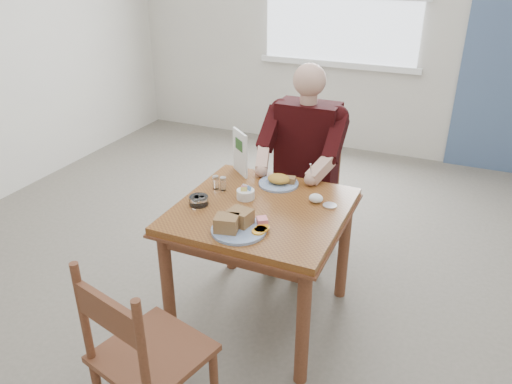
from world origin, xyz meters
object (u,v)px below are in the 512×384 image
at_px(table, 261,224).
at_px(diner, 304,153).
at_px(chair_far, 306,192).
at_px(chair_near, 144,357).
at_px(far_plate, 280,181).
at_px(near_plate, 237,224).

xyz_separation_m(table, diner, (0.00, 0.71, 0.17)).
height_order(chair_far, chair_near, same).
bearing_deg(chair_far, table, -90.00).
relative_size(chair_near, diner, 0.69).
distance_m(diner, far_plate, 0.40).
xyz_separation_m(diner, far_plate, (-0.01, -0.40, -0.04)).
height_order(chair_far, diner, diner).
distance_m(table, chair_near, 0.99).
height_order(near_plate, far_plate, near_plate).
bearing_deg(far_plate, diner, 88.16).
xyz_separation_m(chair_near, near_plate, (0.11, 0.69, 0.31)).
relative_size(chair_far, chair_near, 1.00).
relative_size(chair_near, far_plate, 3.44).
bearing_deg(chair_near, far_plate, 85.16).
height_order(table, near_plate, near_plate).
relative_size(diner, near_plate, 4.54).
distance_m(table, diner, 0.73).
bearing_deg(table, diner, 90.00).
relative_size(chair_near, near_plate, 3.11).
distance_m(table, near_plate, 0.32).
bearing_deg(chair_near, near_plate, 81.10).
height_order(table, far_plate, far_plate).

